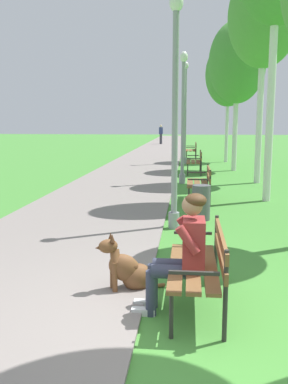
{
  "coord_description": "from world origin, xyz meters",
  "views": [
    {
      "loc": [
        0.13,
        -3.69,
        1.95
      ],
      "look_at": [
        -0.53,
        2.65,
        0.9
      ],
      "focal_mm": 40.27,
      "sensor_mm": 36.0,
      "label": 1
    }
  ],
  "objects_px": {
    "park_bench_furthest": "(192,149)",
    "birch_tree_fourth": "(264,18)",
    "lamp_post_far": "(185,112)",
    "pedestrian_distant": "(161,134)",
    "lamp_post_mid": "(183,117)",
    "dog_brown": "(128,270)",
    "birch_tree_sixth": "(228,74)",
    "litter_bin": "(201,203)",
    "park_bench_mid": "(201,181)",
    "lamp_post_near": "(175,111)",
    "park_bench_near": "(203,261)",
    "birch_tree_fifth": "(237,62)",
    "park_bench_far": "(196,160)",
    "person_seated_on_near_bench": "(183,249)"
  },
  "relations": [
    {
      "from": "park_bench_far",
      "to": "birch_tree_fourth",
      "type": "distance_m",
      "value": 5.38
    },
    {
      "from": "park_bench_near",
      "to": "birch_tree_fourth",
      "type": "xyz_separation_m",
      "value": [
        2.01,
        9.59,
        4.51
      ]
    },
    {
      "from": "litter_bin",
      "to": "birch_tree_sixth",
      "type": "bearing_deg",
      "value": 83.11
    },
    {
      "from": "park_bench_furthest",
      "to": "pedestrian_distant",
      "type": "xyz_separation_m",
      "value": [
        -2.55,
        13.82,
        0.33
      ]
    },
    {
      "from": "park_bench_near",
      "to": "birch_tree_fourth",
      "type": "height_order",
      "value": "birch_tree_fourth"
    },
    {
      "from": "lamp_post_far",
      "to": "park_bench_far",
      "type": "bearing_deg",
      "value": -82.81
    },
    {
      "from": "park_bench_near",
      "to": "park_bench_mid",
      "type": "relative_size",
      "value": 1.0
    },
    {
      "from": "park_bench_near",
      "to": "lamp_post_far",
      "type": "xyz_separation_m",
      "value": [
        -0.36,
        15.49,
        1.84
      ]
    },
    {
      "from": "dog_brown",
      "to": "birch_tree_sixth",
      "type": "xyz_separation_m",
      "value": [
        2.45,
        16.39,
        3.86
      ]
    },
    {
      "from": "birch_tree_fifth",
      "to": "litter_bin",
      "type": "xyz_separation_m",
      "value": [
        -1.53,
        -8.88,
        -3.82
      ]
    },
    {
      "from": "park_bench_near",
      "to": "park_bench_furthest",
      "type": "bearing_deg",
      "value": 89.96
    },
    {
      "from": "person_seated_on_near_bench",
      "to": "birch_tree_sixth",
      "type": "xyz_separation_m",
      "value": [
        1.83,
        16.89,
        3.43
      ]
    },
    {
      "from": "lamp_post_mid",
      "to": "lamp_post_near",
      "type": "bearing_deg",
      "value": -90.53
    },
    {
      "from": "lamp_post_far",
      "to": "pedestrian_distant",
      "type": "relative_size",
      "value": 2.76
    },
    {
      "from": "park_bench_near",
      "to": "park_bench_mid",
      "type": "distance_m",
      "value": 6.19
    },
    {
      "from": "lamp_post_far",
      "to": "litter_bin",
      "type": "distance_m",
      "value": 11.52
    },
    {
      "from": "park_bench_furthest",
      "to": "birch_tree_fourth",
      "type": "height_order",
      "value": "birch_tree_fourth"
    },
    {
      "from": "birch_tree_fourth",
      "to": "person_seated_on_near_bench",
      "type": "bearing_deg",
      "value": -102.87
    },
    {
      "from": "lamp_post_near",
      "to": "birch_tree_sixth",
      "type": "xyz_separation_m",
      "value": [
        2.04,
        13.35,
        1.99
      ]
    },
    {
      "from": "lamp_post_far",
      "to": "pedestrian_distant",
      "type": "distance_m",
      "value": 16.85
    },
    {
      "from": "lamp_post_near",
      "to": "lamp_post_far",
      "type": "relative_size",
      "value": 0.9
    },
    {
      "from": "park_bench_mid",
      "to": "person_seated_on_near_bench",
      "type": "xyz_separation_m",
      "value": [
        -0.36,
        -6.33,
        0.17
      ]
    },
    {
      "from": "lamp_post_mid",
      "to": "pedestrian_distant",
      "type": "xyz_separation_m",
      "value": [
        -2.18,
        22.9,
        -1.25
      ]
    },
    {
      "from": "park_bench_furthest",
      "to": "birch_tree_sixth",
      "type": "relative_size",
      "value": 0.27
    },
    {
      "from": "lamp_post_mid",
      "to": "birch_tree_fifth",
      "type": "bearing_deg",
      "value": 62.42
    },
    {
      "from": "park_bench_near",
      "to": "lamp_post_far",
      "type": "relative_size",
      "value": 0.33
    },
    {
      "from": "dog_brown",
      "to": "litter_bin",
      "type": "distance_m",
      "value": 3.9
    },
    {
      "from": "park_bench_near",
      "to": "birch_tree_fourth",
      "type": "relative_size",
      "value": 0.23
    },
    {
      "from": "birch_tree_fourth",
      "to": "lamp_post_mid",
      "type": "bearing_deg",
      "value": -171.14
    },
    {
      "from": "park_bench_far",
      "to": "dog_brown",
      "type": "xyz_separation_m",
      "value": [
        -0.93,
        -11.46,
        -0.25
      ]
    },
    {
      "from": "park_bench_near",
      "to": "person_seated_on_near_bench",
      "type": "height_order",
      "value": "person_seated_on_near_bench"
    },
    {
      "from": "litter_bin",
      "to": "park_bench_furthest",
      "type": "bearing_deg",
      "value": 90.34
    },
    {
      "from": "park_bench_far",
      "to": "birch_tree_sixth",
      "type": "xyz_separation_m",
      "value": [
        1.52,
        4.93,
        3.6
      ]
    },
    {
      "from": "person_seated_on_near_bench",
      "to": "litter_bin",
      "type": "distance_m",
      "value": 4.31
    },
    {
      "from": "park_bench_mid",
      "to": "park_bench_far",
      "type": "distance_m",
      "value": 5.63
    },
    {
      "from": "park_bench_far",
      "to": "park_bench_near",
      "type": "bearing_deg",
      "value": -90.49
    },
    {
      "from": "dog_brown",
      "to": "birch_tree_sixth",
      "type": "distance_m",
      "value": 17.01
    },
    {
      "from": "park_bench_furthest",
      "to": "lamp_post_near",
      "type": "distance_m",
      "value": 14.99
    },
    {
      "from": "person_seated_on_near_bench",
      "to": "park_bench_furthest",
      "type": "bearing_deg",
      "value": 89.32
    },
    {
      "from": "birch_tree_fifth",
      "to": "pedestrian_distant",
      "type": "distance_m",
      "value": 19.83
    },
    {
      "from": "park_bench_mid",
      "to": "park_bench_furthest",
      "type": "bearing_deg",
      "value": 90.66
    },
    {
      "from": "birch_tree_sixth",
      "to": "pedestrian_distant",
      "type": "bearing_deg",
      "value": 105.15
    },
    {
      "from": "lamp_post_near",
      "to": "litter_bin",
      "type": "distance_m",
      "value": 2.0
    },
    {
      "from": "park_bench_far",
      "to": "birch_tree_fifth",
      "type": "xyz_separation_m",
      "value": [
        1.53,
        1.21,
        3.66
      ]
    },
    {
      "from": "birch_tree_fifth",
      "to": "park_bench_furthest",
      "type": "bearing_deg",
      "value": 107.03
    },
    {
      "from": "dog_brown",
      "to": "lamp_post_far",
      "type": "bearing_deg",
      "value": 88.22
    },
    {
      "from": "birch_tree_fourth",
      "to": "birch_tree_sixth",
      "type": "xyz_separation_m",
      "value": [
        -0.4,
        7.16,
        -0.91
      ]
    },
    {
      "from": "dog_brown",
      "to": "birch_tree_fourth",
      "type": "distance_m",
      "value": 10.77
    },
    {
      "from": "lamp_post_mid",
      "to": "litter_bin",
      "type": "xyz_separation_m",
      "value": [
        0.46,
        -5.07,
        -1.74
      ]
    },
    {
      "from": "lamp_post_mid",
      "to": "litter_bin",
      "type": "relative_size",
      "value": 5.76
    }
  ]
}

